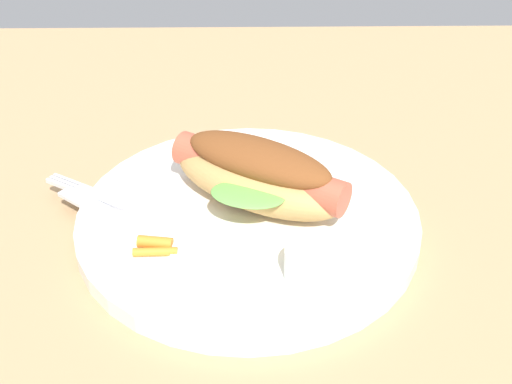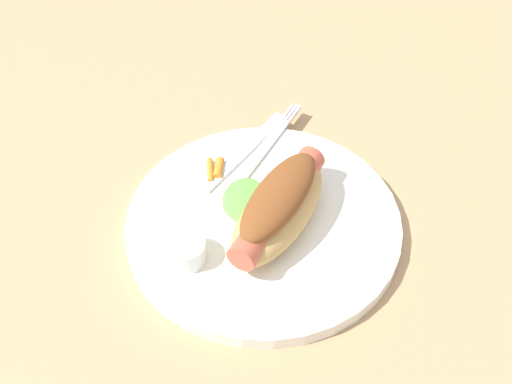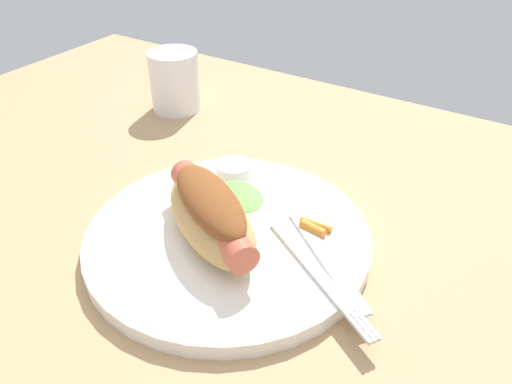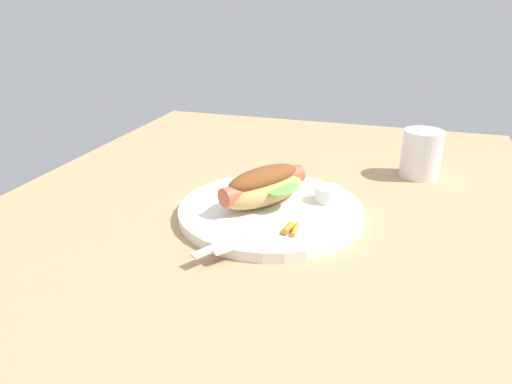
{
  "view_description": "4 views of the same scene",
  "coord_description": "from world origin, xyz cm",
  "views": [
    {
      "loc": [
        0.25,
        46.28,
        34.95
      ],
      "look_at": [
        -0.39,
        3.38,
        5.05
      ],
      "focal_mm": 46.79,
      "sensor_mm": 36.0,
      "label": 1
    },
    {
      "loc": [
        -46.34,
        4.94,
        55.67
      ],
      "look_at": [
        1.0,
        2.15,
        4.74
      ],
      "focal_mm": 48.27,
      "sensor_mm": 36.0,
      "label": 2
    },
    {
      "loc": [
        24.03,
        -31.13,
        34.12
      ],
      "look_at": [
        2.11,
        3.44,
        6.06
      ],
      "focal_mm": 36.12,
      "sensor_mm": 36.0,
      "label": 3
    },
    {
      "loc": [
        63.83,
        18.66,
        32.08
      ],
      "look_at": [
        1.96,
        -0.38,
        4.6
      ],
      "focal_mm": 32.94,
      "sensor_mm": 36.0,
      "label": 4
    }
  ],
  "objects": [
    {
      "name": "sauce_ramekin",
      "position": [
        -4.65,
        9.39,
        2.8
      ],
      "size": [
        4.08,
        4.08,
        2.39
      ],
      "primitive_type": "cylinder",
      "color": "white",
      "rests_on": "plate"
    },
    {
      "name": "carrot_garnish",
      "position": [
        7.22,
        6.26,
        2.04
      ],
      "size": [
        3.43,
        2.02,
        0.99
      ],
      "color": "orange",
      "rests_on": "plate"
    },
    {
      "name": "hot_dog",
      "position": [
        -0.85,
        -0.33,
        4.53
      ],
      "size": [
        16.65,
        13.69,
        5.84
      ],
      "rotation": [
        0.0,
        0.0,
        5.73
      ],
      "color": "tan",
      "rests_on": "plate"
    },
    {
      "name": "plate",
      "position": [
        0.28,
        1.44,
        0.8
      ],
      "size": [
        28.65,
        28.65,
        1.6
      ],
      "primitive_type": "cylinder",
      "color": "white",
      "rests_on": "ground_plane"
    },
    {
      "name": "fork",
      "position": [
        10.34,
        0.72,
        1.8
      ],
      "size": [
        14.77,
        9.68,
        0.4
      ],
      "rotation": [
        0.0,
        0.0,
        5.73
      ],
      "color": "silver",
      "rests_on": "plate"
    },
    {
      "name": "drinking_cup",
      "position": [
        -25.07,
        23.66,
        4.44
      ],
      "size": [
        7.32,
        7.32,
        8.87
      ],
      "primitive_type": "cylinder",
      "color": "white",
      "rests_on": "ground_plane"
    },
    {
      "name": "ground_plane",
      "position": [
        0.0,
        0.0,
        -0.9
      ],
      "size": [
        120.0,
        90.0,
        1.8
      ],
      "primitive_type": "cube",
      "color": "tan"
    },
    {
      "name": "knife",
      "position": [
        10.21,
        2.92,
        1.78
      ],
      "size": [
        12.57,
        10.39,
        0.36
      ],
      "primitive_type": "cube",
      "rotation": [
        0.0,
        0.0,
        5.61
      ],
      "color": "silver",
      "rests_on": "plate"
    }
  ]
}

